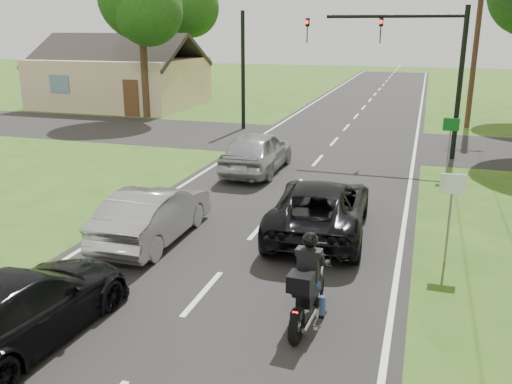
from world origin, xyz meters
TOP-DOWN VIEW (x-y plane):
  - ground at (0.00, 0.00)m, footprint 140.00×140.00m
  - road at (0.00, 10.00)m, footprint 8.00×100.00m
  - cross_road at (0.00, 16.00)m, footprint 60.00×7.00m
  - motorcycle_rider at (2.25, -0.52)m, footprint 0.58×2.06m
  - dark_suv at (1.60, 4.07)m, footprint 2.65×5.18m
  - silver_sedan at (-2.28, 2.33)m, footprint 1.50×4.17m
  - silver_suv at (-1.82, 9.57)m, footprint 1.88×4.57m
  - dark_car_behind at (-2.23, -2.50)m, footprint 2.07×4.52m
  - traffic_signal at (3.34, 14.00)m, footprint 6.38×0.44m
  - signal_pole_far at (-5.20, 18.00)m, footprint 0.20×0.20m
  - utility_pole_far at (6.20, 22.00)m, footprint 1.60×0.28m
  - sign_white at (4.70, 2.98)m, footprint 0.55×0.07m
  - sign_green at (4.90, 10.98)m, footprint 0.55×0.07m
  - tree_left_near at (-11.73, 19.78)m, footprint 5.12×4.96m
  - tree_left_far at (-13.70, 29.76)m, footprint 5.76×5.58m
  - house at (-16.00, 24.00)m, footprint 10.20×8.00m

SIDE VIEW (x-z plane):
  - ground at x=0.00m, z-range 0.00..0.00m
  - cross_road at x=0.00m, z-range 0.00..0.01m
  - road at x=0.00m, z-range 0.00..0.01m
  - dark_car_behind at x=-2.23m, z-range 0.01..1.29m
  - silver_sedan at x=-2.28m, z-range 0.01..1.38m
  - motorcycle_rider at x=2.25m, z-range -0.19..1.58m
  - dark_suv at x=1.60m, z-range 0.01..1.41m
  - silver_suv at x=-1.82m, z-range 0.01..1.56m
  - sign_white at x=4.70m, z-range 0.54..2.66m
  - sign_green at x=4.90m, z-range 0.54..2.66m
  - house at x=-16.00m, z-range -0.65..4.19m
  - signal_pole_far at x=-5.20m, z-range 0.00..6.00m
  - traffic_signal at x=3.34m, z-range 1.14..7.14m
  - utility_pole_far at x=6.20m, z-range 0.08..10.08m
  - tree_left_near at x=-11.73m, z-range 1.92..11.14m
  - tree_left_far at x=-13.70m, z-range 2.06..12.20m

